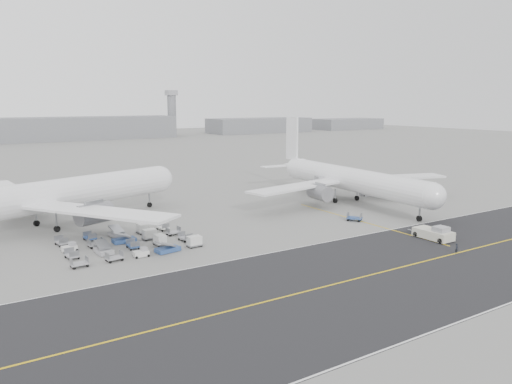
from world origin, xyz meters
TOP-DOWN VIEW (x-y plane):
  - ground at (0.00, 0.00)m, footprint 700.00×700.00m
  - taxiway at (5.02, -17.98)m, footprint 220.00×59.00m
  - horizon_buildings at (30.00, 260.00)m, footprint 520.00×28.00m
  - control_tower at (100.00, 265.00)m, footprint 7.00×7.00m
  - airliner_a at (-23.53, 32.79)m, footprint 58.60×57.55m
  - airliner_b at (40.97, 21.62)m, footprint 55.27×56.01m
  - pushback_tug at (31.29, -10.76)m, footprint 3.25×8.77m
  - jet_bridge at (44.39, 26.79)m, footprint 14.77×6.62m
  - gse_cluster at (-14.69, 13.49)m, footprint 27.27×22.48m
  - stray_dolly at (29.09, 6.56)m, footprint 3.11×3.41m
  - ground_crew_a at (27.49, -18.00)m, footprint 0.63×0.45m

SIDE VIEW (x-z plane):
  - ground at x=0.00m, z-range 0.00..0.00m
  - horizon_buildings at x=30.00m, z-range -14.00..14.00m
  - gse_cluster at x=-14.69m, z-range -0.94..0.94m
  - stray_dolly at x=29.09m, z-range -0.89..0.89m
  - taxiway at x=5.02m, z-range -0.01..0.03m
  - ground_crew_a at x=27.49m, z-range 0.00..1.60m
  - pushback_tug at x=31.29m, z-range -0.22..2.29m
  - jet_bridge at x=44.39m, z-range 1.09..6.63m
  - airliner_b at x=40.97m, z-range -4.09..15.22m
  - airliner_a at x=-23.53m, z-range -4.47..16.62m
  - control_tower at x=100.00m, z-range 0.63..31.88m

